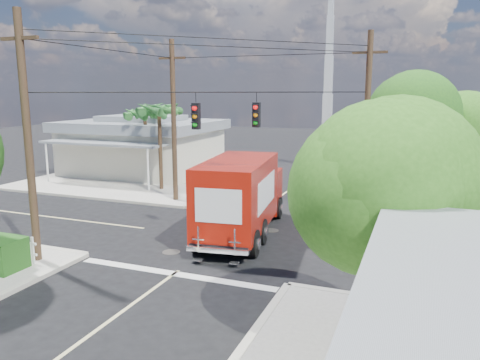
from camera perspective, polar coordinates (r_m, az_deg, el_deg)
The scene contains 14 objects.
ground at distance 20.34m, azimuth -2.06°, elevation -7.09°, with size 120.00×120.00×0.00m, color black.
sidewalk_ne at distance 29.47m, azimuth 26.99°, elevation -2.49°, with size 14.12×14.12×0.14m.
sidewalk_nw at distance 34.70m, azimuth -11.49°, elevation 0.33°, with size 14.12×14.12×0.14m.
road_markings at distance 19.07m, azimuth -3.83°, elevation -8.33°, with size 32.00×32.00×0.01m.
building_nw at distance 36.30m, azimuth -11.76°, elevation 4.21°, with size 10.80×10.20×4.30m.
radio_tower at distance 38.45m, azimuth 10.65°, elevation 9.72°, with size 0.80×0.80×17.00m.
tree_ne_front at distance 24.57m, azimuth 20.25°, elevation 6.69°, with size 4.21×4.14×6.66m.
tree_ne_back at distance 26.88m, azimuth 25.84°, elevation 5.33°, with size 3.77×3.66×5.82m.
tree_se at distance 10.77m, azimuth 17.15°, elevation -1.51°, with size 3.67×3.54×5.62m.
palm_nw_front at distance 29.51m, azimuth -9.84°, elevation 8.31°, with size 3.01×3.08×5.59m.
palm_nw_back at distance 31.85m, azimuth -11.53°, elevation 7.75°, with size 3.01×3.08×5.19m.
utility_poles at distance 21.53m, azimuth -4.34°, elevation 6.58°, with size 12.00×10.68×9.00m.
vending_boxes at distance 24.63m, azimuth 17.95°, elevation -2.77°, with size 1.90×0.50×1.10m.
delivery_truck at distance 20.39m, azimuth 0.20°, elevation -1.96°, with size 3.42×8.16×3.43m.
Camera 1 is at (7.70, -17.76, 6.25)m, focal length 35.00 mm.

